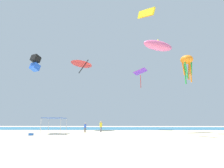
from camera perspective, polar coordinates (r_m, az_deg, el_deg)
ground at (r=22.05m, az=-4.85°, el=-16.49°), size 110.00×110.00×0.10m
ocean_strip at (r=52.68m, az=-1.17°, el=-13.66°), size 110.00×23.14×0.03m
canopy_tent at (r=29.35m, az=-17.54°, el=-10.32°), size 2.91×3.10×2.36m
person_near_tent at (r=32.45m, az=-8.41°, el=-13.07°), size 0.39×0.39×1.65m
person_leftmost at (r=33.41m, az=-3.51°, el=-12.85°), size 0.46×0.50×1.92m
cooler_box at (r=27.20m, az=-24.03°, el=-14.16°), size 0.57×0.37×0.35m
kite_parafoil_yellow at (r=29.11m, az=10.59°, el=20.94°), size 2.18×3.29×2.27m
kite_inflatable_pink at (r=35.93m, az=14.26°, el=11.58°), size 6.59×4.47×2.30m
kite_octopus_orange at (r=32.66m, az=22.37°, el=6.66°), size 2.28×2.28×4.70m
kite_delta_red at (r=41.87m, az=-9.45°, el=6.70°), size 6.30×6.26×3.92m
kite_box_black at (r=33.98m, az=-22.89°, el=6.10°), size 1.72×1.85×2.87m
kite_diamond_purple at (r=43.84m, az=8.88°, el=3.59°), size 3.74×3.80×4.42m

